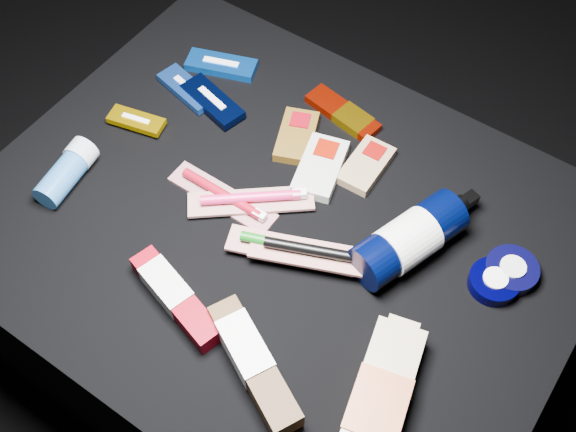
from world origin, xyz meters
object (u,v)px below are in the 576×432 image
Objects in this scene: bodywash_bottle at (381,397)px; deodorant_stick at (67,172)px; toothpaste_carton_red at (173,294)px; lotion_bottle at (409,239)px.

deodorant_stick is (-0.64, 0.04, 0.00)m from bodywash_bottle.
toothpaste_carton_red is at bearing -23.28° from deodorant_stick.
lotion_bottle is 0.58m from deodorant_stick.
bodywash_bottle is 1.19× the size of toothpaste_carton_red.
lotion_bottle is at bearing 11.43° from deodorant_stick.
lotion_bottle is at bearing 63.42° from toothpaste_carton_red.
lotion_bottle is 1.29× the size of toothpaste_carton_red.
lotion_bottle reaches higher than toothpaste_carton_red.
deodorant_stick is at bearing -141.17° from lotion_bottle.
deodorant_stick is at bearing 162.76° from bodywash_bottle.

